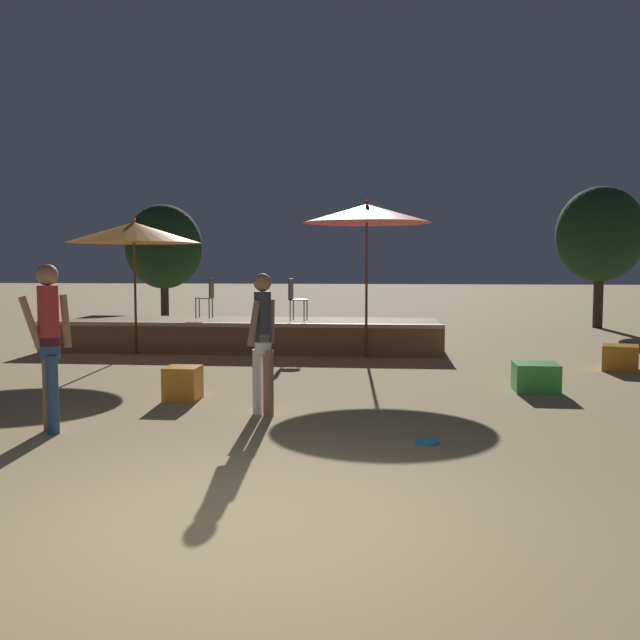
% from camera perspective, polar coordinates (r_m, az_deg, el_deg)
% --- Properties ---
extents(ground_plane, '(120.00, 120.00, 0.00)m').
position_cam_1_polar(ground_plane, '(5.37, -6.70, -16.07)').
color(ground_plane, tan).
extents(wooden_deck, '(8.54, 2.88, 0.67)m').
position_cam_1_polar(wooden_deck, '(16.14, -5.73, -1.14)').
color(wooden_deck, olive).
rests_on(wooden_deck, ground).
extents(patio_umbrella_0, '(2.56, 2.56, 3.13)m').
position_cam_1_polar(patio_umbrella_0, '(14.24, 3.77, 8.48)').
color(patio_umbrella_0, brown).
rests_on(patio_umbrella_0, ground).
extents(patio_umbrella_1, '(2.72, 2.72, 2.81)m').
position_cam_1_polar(patio_umbrella_1, '(15.26, -14.66, 6.77)').
color(patio_umbrella_1, brown).
rests_on(patio_umbrella_1, ground).
extents(cube_seat_0, '(0.74, 0.74, 0.45)m').
position_cam_1_polar(cube_seat_0, '(13.70, 22.88, -2.79)').
color(cube_seat_0, orange).
rests_on(cube_seat_0, ground).
extents(cube_seat_1, '(0.65, 0.65, 0.42)m').
position_cam_1_polar(cube_seat_1, '(11.04, 16.87, -4.40)').
color(cube_seat_1, '#4CC651').
rests_on(cube_seat_1, ground).
extents(cube_seat_2, '(0.47, 0.47, 0.46)m').
position_cam_1_polar(cube_seat_2, '(10.11, -10.93, -4.97)').
color(cube_seat_2, orange).
rests_on(cube_seat_2, ground).
extents(person_0, '(0.48, 0.41, 1.88)m').
position_cam_1_polar(person_0, '(8.45, -20.87, -1.39)').
color(person_0, '#997051').
rests_on(person_0, ground).
extents(person_1, '(0.31, 0.48, 1.77)m').
position_cam_1_polar(person_1, '(8.86, -4.60, -1.43)').
color(person_1, '#997051').
rests_on(person_1, ground).
extents(bistro_chair_0, '(0.40, 0.40, 0.90)m').
position_cam_1_polar(bistro_chair_0, '(15.16, -2.06, 1.99)').
color(bistro_chair_0, '#47474C').
rests_on(bistro_chair_0, wooden_deck).
extents(bistro_chair_1, '(0.40, 0.40, 0.90)m').
position_cam_1_polar(bistro_chair_1, '(16.08, -8.95, 2.08)').
color(bistro_chair_1, '#47474C').
rests_on(bistro_chair_1, wooden_deck).
extents(frisbee_disc, '(0.25, 0.25, 0.03)m').
position_cam_1_polar(frisbee_disc, '(7.67, 8.57, -9.62)').
color(frisbee_disc, '#33B2D8').
rests_on(frisbee_disc, ground).
extents(background_tree_0, '(2.64, 2.64, 3.92)m').
position_cam_1_polar(background_tree_0, '(25.44, -12.38, 5.72)').
color(background_tree_0, '#3D2B1C').
rests_on(background_tree_0, ground).
extents(background_tree_1, '(2.51, 2.51, 4.12)m').
position_cam_1_polar(background_tree_1, '(22.41, 21.50, 6.37)').
color(background_tree_1, '#3D2B1C').
rests_on(background_tree_1, ground).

